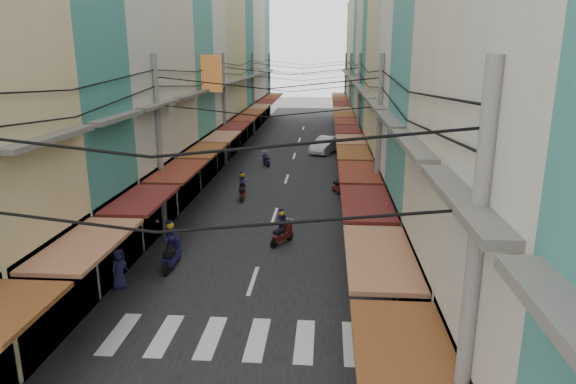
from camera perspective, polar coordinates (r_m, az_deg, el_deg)
The scene contains 15 objects.
ground at distance 21.23m, azimuth -3.14°, elevation -7.58°, with size 160.00×160.00×0.00m, color slate.
road at distance 40.33m, azimuth 0.52°, elevation 3.48°, with size 10.00×80.00×0.02m, color black.
sidewalk_left at distance 41.26m, azimuth -8.55°, elevation 3.60°, with size 3.00×80.00×0.06m, color slate.
sidewalk_right at distance 40.42m, azimuth 9.76°, elevation 3.31°, with size 3.00×80.00×0.06m, color slate.
crosswalk at distance 15.92m, azimuth -6.02°, elevation -15.84°, with size 7.55×2.40×0.01m.
building_row_left at distance 37.50m, azimuth -12.57°, elevation 17.26°, with size 7.80×67.67×23.70m.
building_row_right at distance 36.25m, azimuth 13.30°, elevation 16.72°, with size 7.80×68.98×22.59m.
utility_poles at distance 34.55m, azimuth -0.03°, elevation 12.52°, with size 10.20×66.13×8.20m.
white_car at distance 43.75m, azimuth 4.22°, elevation 4.35°, with size 4.81×1.89×1.70m, color white.
bicycle at distance 20.26m, azimuth 15.54°, elevation -9.30°, with size 0.60×1.59×1.09m, color black.
moving_scooters at distance 25.63m, azimuth -4.91°, elevation -2.30°, with size 7.15×20.93×1.97m.
parked_scooters at distance 17.35m, azimuth 10.39°, elevation -11.58°, with size 13.18×13.27×0.98m.
pedestrians at distance 25.54m, azimuth -11.74°, elevation -1.41°, with size 12.67×23.59×2.23m.
market_umbrella at distance 19.84m, azimuth 15.37°, elevation -3.07°, with size 2.34×2.34×2.47m.
traffic_sign at distance 18.57m, azimuth 10.79°, elevation -3.56°, with size 0.10×0.69×3.15m.
Camera 1 is at (2.63, -19.39, 8.21)m, focal length 32.00 mm.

